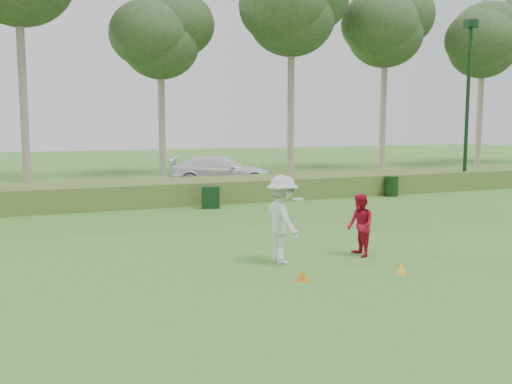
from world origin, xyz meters
name	(u,v)px	position (x,y,z in m)	size (l,w,h in m)	color
ground	(323,269)	(0.00, 0.00, 0.00)	(120.00, 120.00, 0.00)	#377527
reed_strip	(184,191)	(0.00, 12.00, 0.45)	(80.00, 3.00, 0.90)	#4D6628
park_road	(158,188)	(0.00, 17.00, 0.03)	(80.00, 6.00, 0.06)	#2D2D2D
lamp_post	(469,75)	(14.00, 11.00, 5.59)	(0.70, 0.70, 8.18)	black
tree_4	(160,36)	(2.00, 24.50, 8.59)	(6.24, 6.24, 11.50)	gray
tree_5	(291,9)	(10.00, 22.50, 10.47)	(7.28, 7.28, 14.00)	gray
tree_6	(385,26)	(18.00, 23.80, 10.10)	(7.02, 7.02, 13.50)	gray
tree_7	(483,41)	(26.00, 22.80, 9.34)	(6.50, 6.50, 12.50)	gray
player_white	(282,219)	(-0.62, 0.86, 1.03)	(0.93, 1.35, 2.07)	silver
player_red	(360,225)	(1.44, 0.75, 0.77)	(0.75, 0.58, 1.54)	#AC0E27
cone_orange	(302,275)	(-0.89, -0.73, 0.13)	(0.23, 0.23, 0.25)	#D5630B
cone_yellow	(401,268)	(1.38, -1.00, 0.12)	(0.21, 0.21, 0.23)	yellow
utility_cabinet	(211,197)	(0.46, 9.77, 0.43)	(0.68, 0.43, 0.85)	black
trash_bin	(392,186)	(9.14, 10.21, 0.45)	(0.60, 0.60, 0.90)	black
car_right	(221,171)	(3.15, 16.41, 0.83)	(2.15, 5.29, 1.54)	white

